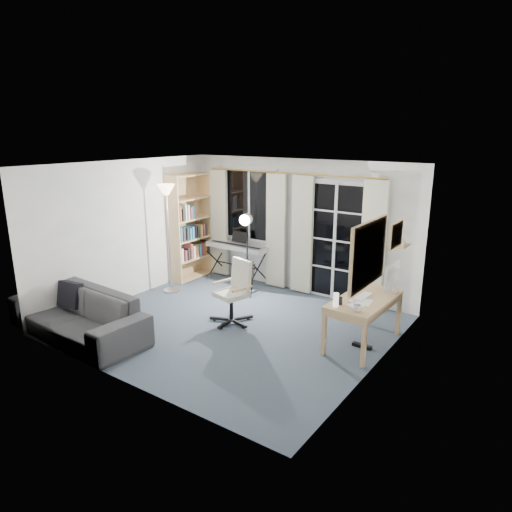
{
  "coord_description": "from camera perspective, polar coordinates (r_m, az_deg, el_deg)",
  "views": [
    {
      "loc": [
        3.99,
        -5.04,
        2.86
      ],
      "look_at": [
        0.22,
        0.35,
        1.05
      ],
      "focal_mm": 32.0,
      "sensor_mm": 36.0,
      "label": 1
    }
  ],
  "objects": [
    {
      "name": "mug",
      "position": [
        5.87,
        12.54,
        -6.29
      ],
      "size": [
        0.11,
        0.09,
        0.11
      ],
      "primitive_type": "imported",
      "rotation": [
        0.0,
        0.0,
        -0.04
      ],
      "color": "silver",
      "rests_on": "desk"
    },
    {
      "name": "floor",
      "position": [
        7.04,
        -3.14,
        -8.71
      ],
      "size": [
        4.5,
        4.0,
        0.02
      ],
      "primitive_type": "cube",
      "color": "#394353",
      "rests_on": "ground"
    },
    {
      "name": "desk",
      "position": [
        6.39,
        13.39,
        -5.86
      ],
      "size": [
        0.68,
        1.28,
        0.68
      ],
      "rotation": [
        0.0,
        0.0,
        -0.04
      ],
      "color": "tan",
      "rests_on": "floor"
    },
    {
      "name": "desk_clutter",
      "position": [
        6.25,
        12.09,
        -6.9
      ],
      "size": [
        0.41,
        0.76,
        0.86
      ],
      "rotation": [
        0.0,
        0.0,
        -0.04
      ],
      "color": "white",
      "rests_on": "desk"
    },
    {
      "name": "sofa",
      "position": [
        7.0,
        -21.56,
        -5.93
      ],
      "size": [
        2.31,
        0.77,
        0.89
      ],
      "rotation": [
        0.0,
        0.0,
        -0.04
      ],
      "color": "#343437",
      "rests_on": "floor"
    },
    {
      "name": "torchiere_lamp",
      "position": [
        8.2,
        -11.06,
        6.12
      ],
      "size": [
        0.35,
        0.35,
        1.97
      ],
      "rotation": [
        0.0,
        0.0,
        0.11
      ],
      "color": "#B2B2B7",
      "rests_on": "floor"
    },
    {
      "name": "keyboard_piano",
      "position": [
        8.77,
        -2.47,
        1.1
      ],
      "size": [
        1.28,
        0.62,
        0.93
      ],
      "rotation": [
        0.0,
        0.0,
        -0.0
      ],
      "color": "black",
      "rests_on": "floor"
    },
    {
      "name": "wall_shelf",
      "position": [
        6.53,
        17.77,
        1.76
      ],
      "size": [
        0.16,
        0.3,
        0.18
      ],
      "color": "tan",
      "rests_on": "floor"
    },
    {
      "name": "office_chair",
      "position": [
        6.99,
        -2.4,
        -3.71
      ],
      "size": [
        0.68,
        0.67,
        0.98
      ],
      "rotation": [
        0.0,
        0.0,
        -0.24
      ],
      "color": "black",
      "rests_on": "floor"
    },
    {
      "name": "french_door",
      "position": [
        7.94,
        9.89,
        1.78
      ],
      "size": [
        1.32,
        0.09,
        2.11
      ],
      "color": "white",
      "rests_on": "floor"
    },
    {
      "name": "window",
      "position": [
        8.75,
        -0.73,
        6.42
      ],
      "size": [
        1.2,
        0.08,
        1.4
      ],
      "color": "white",
      "rests_on": "floor"
    },
    {
      "name": "bookshelf",
      "position": [
        9.07,
        -8.46,
        3.28
      ],
      "size": [
        0.34,
        0.97,
        2.08
      ],
      "rotation": [
        0.0,
        0.0,
        0.01
      ],
      "color": "tan",
      "rests_on": "floor"
    },
    {
      "name": "curtains",
      "position": [
        8.25,
        4.06,
        2.97
      ],
      "size": [
        3.6,
        0.07,
        2.13
      ],
      "color": "gold",
      "rests_on": "floor"
    },
    {
      "name": "framed_print",
      "position": [
        6.0,
        17.08,
        2.55
      ],
      "size": [
        0.03,
        0.42,
        0.32
      ],
      "color": "tan",
      "rests_on": "floor"
    },
    {
      "name": "studio_light",
      "position": [
        7.86,
        -1.24,
        3.36
      ],
      "size": [
        0.32,
        0.33,
        1.53
      ],
      "rotation": [
        0.0,
        0.0,
        0.24
      ],
      "color": "black",
      "rests_on": "floor"
    },
    {
      "name": "wall_mirror",
      "position": [
        5.18,
        13.83,
        0.27
      ],
      "size": [
        0.04,
        0.94,
        0.74
      ],
      "color": "tan",
      "rests_on": "floor"
    },
    {
      "name": "monitor",
      "position": [
        6.62,
        16.61,
        -2.23
      ],
      "size": [
        0.17,
        0.49,
        0.42
      ],
      "rotation": [
        0.0,
        0.0,
        -0.04
      ],
      "color": "silver",
      "rests_on": "desk"
    }
  ]
}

